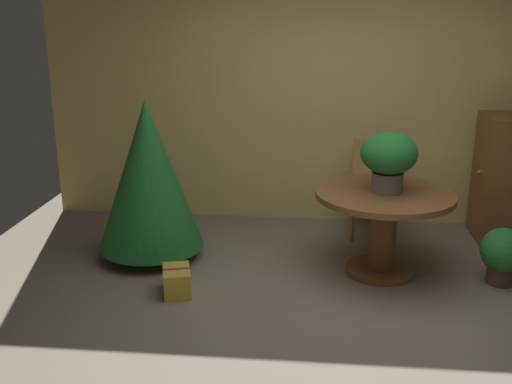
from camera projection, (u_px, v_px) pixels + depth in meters
ground_plane at (340, 317)px, 4.33m from camera, size 6.60×6.60×0.00m
back_wall_panel at (337, 97)px, 6.04m from camera, size 6.00×0.10×2.60m
round_dining_table at (384, 216)px, 4.93m from camera, size 1.14×1.14×0.71m
flower_vase at (389, 157)px, 4.80m from camera, size 0.46×0.46×0.50m
wooden_chair_far at (373, 183)px, 5.83m from camera, size 0.45×0.43×0.93m
holiday_tree at (148, 176)px, 5.18m from camera, size 0.93×0.93×1.42m
gift_box_gold at (177, 281)px, 4.67m from camera, size 0.28×0.35×0.21m
wooden_cabinet at (504, 179)px, 5.65m from camera, size 0.49×0.61×1.22m
potted_plant at (503, 253)px, 4.80m from camera, size 0.37×0.37×0.47m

